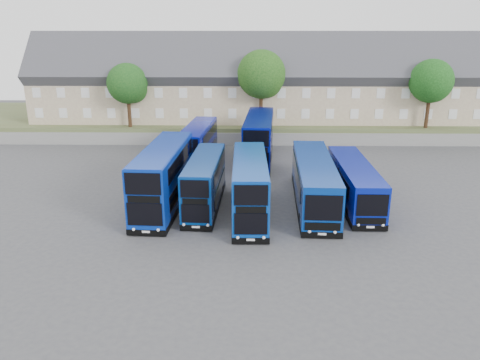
# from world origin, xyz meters

# --- Properties ---
(ground) EXTENTS (120.00, 120.00, 0.00)m
(ground) POSITION_xyz_m (0.00, 0.00, 0.00)
(ground) COLOR #424246
(ground) RESTS_ON ground
(retaining_wall) EXTENTS (70.00, 0.40, 1.50)m
(retaining_wall) POSITION_xyz_m (0.00, 24.00, 0.75)
(retaining_wall) COLOR slate
(retaining_wall) RESTS_ON ground
(earth_bank) EXTENTS (80.00, 20.00, 2.00)m
(earth_bank) POSITION_xyz_m (0.00, 34.00, 1.00)
(earth_bank) COLOR brown
(earth_bank) RESTS_ON ground
(terrace_row) EXTENTS (66.00, 10.40, 11.20)m
(terrace_row) POSITION_xyz_m (6.00, 30.00, 6.60)
(terrace_row) COLOR tan
(terrace_row) RESTS_ON earth_bank
(dd_front_left) EXTENTS (3.32, 12.06, 4.75)m
(dd_front_left) POSITION_xyz_m (-6.18, 3.60, 2.33)
(dd_front_left) COLOR #092DA7
(dd_front_left) RESTS_ON ground
(dd_front_mid) EXTENTS (2.74, 10.07, 3.96)m
(dd_front_mid) POSITION_xyz_m (-2.94, 3.49, 1.94)
(dd_front_mid) COLOR navy
(dd_front_mid) RESTS_ON ground
(dd_front_right) EXTENTS (2.60, 10.92, 4.33)m
(dd_front_right) POSITION_xyz_m (0.59, 1.95, 2.13)
(dd_front_right) COLOR #083BA3
(dd_front_right) RESTS_ON ground
(dd_rear_left) EXTENTS (3.28, 10.58, 4.14)m
(dd_rear_left) POSITION_xyz_m (-4.65, 15.10, 2.03)
(dd_rear_left) COLOR #0815A0
(dd_rear_left) RESTS_ON ground
(dd_rear_right) EXTENTS (3.58, 12.18, 4.78)m
(dd_rear_right) POSITION_xyz_m (1.59, 16.88, 2.35)
(dd_rear_right) COLOR #071186
(dd_rear_right) RESTS_ON ground
(coach_east_a) EXTENTS (3.38, 13.51, 3.67)m
(coach_east_a) POSITION_xyz_m (5.73, 4.18, 1.80)
(coach_east_a) COLOR #083192
(coach_east_a) RESTS_ON ground
(coach_east_b) EXTENTS (2.57, 11.90, 3.25)m
(coach_east_b) POSITION_xyz_m (9.02, 4.64, 1.59)
(coach_east_b) COLOR #081A9F
(coach_east_b) RESTS_ON ground
(tree_west) EXTENTS (4.80, 4.80, 7.65)m
(tree_west) POSITION_xyz_m (-13.85, 25.10, 7.05)
(tree_west) COLOR #382314
(tree_west) RESTS_ON earth_bank
(tree_mid) EXTENTS (5.76, 5.76, 9.18)m
(tree_mid) POSITION_xyz_m (2.15, 25.60, 8.07)
(tree_mid) COLOR #382314
(tree_mid) RESTS_ON earth_bank
(tree_east) EXTENTS (5.12, 5.12, 8.16)m
(tree_east) POSITION_xyz_m (22.15, 25.10, 7.39)
(tree_east) COLOR #382314
(tree_east) RESTS_ON earth_bank
(tree_far) EXTENTS (5.44, 5.44, 8.67)m
(tree_far) POSITION_xyz_m (28.15, 32.10, 7.73)
(tree_far) COLOR #382314
(tree_far) RESTS_ON earth_bank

